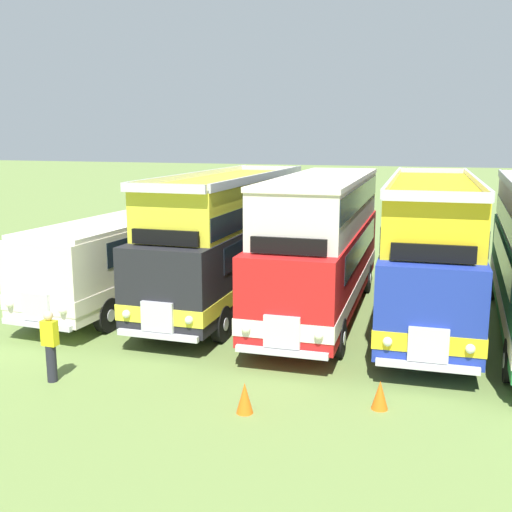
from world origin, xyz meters
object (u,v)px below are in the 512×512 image
cone_near_end (380,395)px  cone_mid_row (245,398)px  marshal_person (50,346)px  bus_second_in_row (231,235)px  bus_first_in_row (141,249)px  bus_third_in_row (322,240)px  bus_fourth_in_row (430,246)px

cone_near_end → cone_mid_row: (-2.67, -1.09, 0.02)m
cone_near_end → marshal_person: marshal_person is taller
bus_second_in_row → bus_first_in_row: bearing=-173.9°
bus_third_in_row → marshal_person: bus_third_in_row is taller
bus_second_in_row → cone_mid_row: 8.98m
bus_third_in_row → cone_near_end: 7.37m
bus_first_in_row → bus_third_in_row: size_ratio=1.05×
bus_first_in_row → cone_mid_row: bearing=-49.1°
bus_first_in_row → bus_fourth_in_row: (9.93, 0.45, 0.61)m
bus_first_in_row → cone_mid_row: 10.31m
bus_second_in_row → cone_near_end: bearing=-49.1°
cone_near_end → marshal_person: 7.65m
bus_first_in_row → cone_near_end: 11.56m
bus_first_in_row → bus_third_in_row: bearing=-1.1°
bus_second_in_row → bus_third_in_row: bearing=-8.3°
bus_fourth_in_row → cone_mid_row: (-3.24, -8.17, -2.03)m
bus_first_in_row → cone_near_end: bus_first_in_row is taller
bus_fourth_in_row → bus_first_in_row: bearing=-177.4°
marshal_person → bus_first_in_row: bearing=103.3°
cone_near_end → marshal_person: (-7.56, -0.97, 0.57)m
marshal_person → bus_third_in_row: bearing=57.1°
bus_first_in_row → marshal_person: size_ratio=6.48×
cone_mid_row → bus_first_in_row: bearing=130.9°
bus_first_in_row → marshal_person: 7.86m
bus_first_in_row → bus_second_in_row: (3.31, 0.35, 0.61)m
bus_second_in_row → marshal_person: bearing=-100.8°
bus_first_in_row → cone_near_end: bearing=-35.3°
cone_mid_row → marshal_person: marshal_person is taller
bus_fourth_in_row → cone_mid_row: bus_fourth_in_row is taller
bus_second_in_row → bus_third_in_row: 3.35m
bus_third_in_row → bus_fourth_in_row: (3.31, 0.58, -0.11)m
bus_third_in_row → cone_near_end: size_ratio=16.90×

